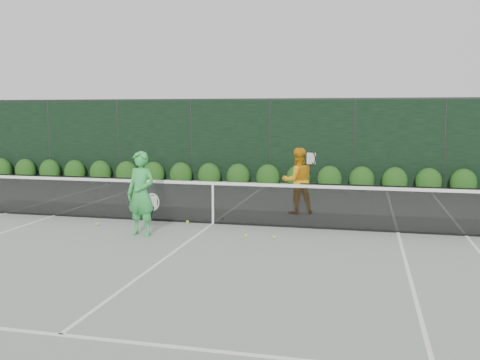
# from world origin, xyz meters

# --- Properties ---
(ground) EXTENTS (80.00, 80.00, 0.00)m
(ground) POSITION_xyz_m (0.00, 0.00, 0.00)
(ground) COLOR gray
(ground) RESTS_ON ground
(tennis_net) EXTENTS (12.90, 0.10, 1.07)m
(tennis_net) POSITION_xyz_m (-0.02, 0.00, 0.53)
(tennis_net) COLOR black
(tennis_net) RESTS_ON ground
(player_woman) EXTENTS (0.72, 0.55, 1.76)m
(player_woman) POSITION_xyz_m (-1.13, -1.46, 0.88)
(player_woman) COLOR green
(player_woman) RESTS_ON ground
(player_man) EXTENTS (1.00, 0.91, 1.68)m
(player_man) POSITION_xyz_m (1.74, 1.71, 0.84)
(player_man) COLOR orange
(player_man) RESTS_ON ground
(court_lines) EXTENTS (11.03, 23.83, 0.01)m
(court_lines) POSITION_xyz_m (0.00, 0.00, 0.01)
(court_lines) COLOR white
(court_lines) RESTS_ON ground
(windscreen_fence) EXTENTS (32.00, 21.07, 3.06)m
(windscreen_fence) POSITION_xyz_m (0.00, -2.71, 1.51)
(windscreen_fence) COLOR black
(windscreen_fence) RESTS_ON ground
(hedge_row) EXTENTS (31.66, 0.65, 0.94)m
(hedge_row) POSITION_xyz_m (-0.00, 7.15, 0.23)
(hedge_row) COLOR #1A3C10
(hedge_row) RESTS_ON ground
(tennis_balls) EXTENTS (4.20, 1.77, 0.07)m
(tennis_balls) POSITION_xyz_m (-0.07, -0.53, 0.03)
(tennis_balls) COLOR #C9ED34
(tennis_balls) RESTS_ON ground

